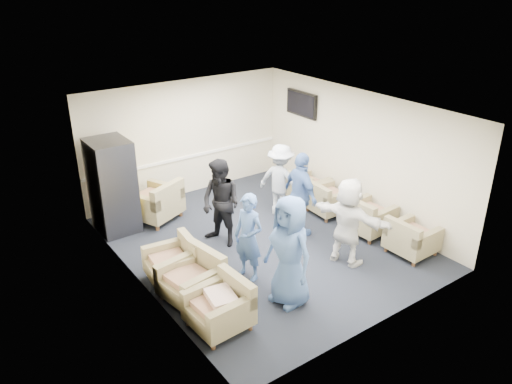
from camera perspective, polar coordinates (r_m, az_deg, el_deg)
floor at (r=9.87m, az=0.70°, el=-5.78°), size 6.00×6.00×0.00m
ceiling at (r=8.84m, az=0.79°, el=9.57°), size 6.00×6.00×0.00m
back_wall at (r=11.68m, az=-8.02°, el=6.08°), size 5.00×0.02×2.70m
front_wall at (r=7.32m, az=14.81°, el=-5.98°), size 5.00×0.02×2.70m
left_wall at (r=8.18m, az=-13.56°, el=-2.49°), size 0.02×6.00×2.70m
right_wall at (r=10.84m, az=11.52°, el=4.40°), size 0.02×6.00×2.70m
chair_rail at (r=11.80m, az=-7.85°, el=3.98°), size 4.98×0.04×0.06m
tv at (r=11.84m, az=5.23°, el=9.98°), size 0.10×1.00×0.58m
armchair_left_near at (r=7.61m, az=-3.93°, el=-13.06°), size 0.87×0.87×0.66m
armchair_left_mid at (r=8.22m, az=-7.10°, el=-9.95°), size 0.97×0.97×0.68m
armchair_left_far at (r=8.71m, az=-9.22°, el=-8.09°), size 0.89×0.89×0.64m
armchair_right_near at (r=9.77m, az=17.20°, el=-5.20°), size 0.80×0.80×0.63m
armchair_right_midnear at (r=10.30m, az=12.52°, el=-2.94°), size 0.89×0.89×0.67m
armchair_right_midfar at (r=10.96m, az=8.08°, el=-0.94°), size 0.83×0.83×0.64m
armchair_right_far at (r=11.55m, az=5.83°, el=0.43°), size 0.84×0.84×0.61m
armchair_corner at (r=10.78m, az=-11.26°, el=-1.31°), size 1.24×1.24×0.75m
vending_machine at (r=10.37m, az=-16.06°, el=0.67°), size 0.78×0.91×1.91m
backpack at (r=9.00m, az=-7.44°, el=-7.56°), size 0.27×0.21×0.44m
pillow at (r=7.50m, az=-4.01°, el=-12.00°), size 0.46×0.56×0.14m
person_front_left at (r=7.80m, az=3.84°, el=-6.79°), size 0.67×0.96×1.84m
person_mid_left at (r=8.45m, az=-0.86°, el=-5.21°), size 0.52×0.65×1.56m
person_back_left at (r=9.47m, az=-4.02°, el=-1.31°), size 0.87×0.99×1.72m
person_back_right at (r=10.68m, az=2.83°, el=1.36°), size 0.95×1.17×1.59m
person_mid_right at (r=9.84m, az=5.14°, el=-0.32°), size 0.54×1.06×1.73m
person_front_right at (r=9.02m, az=10.49°, el=-3.33°), size 0.89×1.60×1.64m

